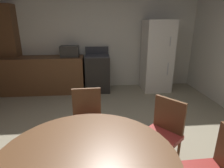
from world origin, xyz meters
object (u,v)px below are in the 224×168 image
at_px(oven_range, 98,73).
at_px(microwave, 70,51).
at_px(refrigerator, 157,56).
at_px(chair_north, 87,118).
at_px(chair_northeast, 163,131).

distance_m(oven_range, microwave, 0.87).
distance_m(refrigerator, chair_north, 2.91).
bearing_deg(oven_range, microwave, -179.69).
relative_size(refrigerator, chair_northeast, 2.02).
relative_size(refrigerator, microwave, 4.00).
bearing_deg(refrigerator, oven_range, 177.96).
distance_m(refrigerator, microwave, 2.18).
xyz_separation_m(oven_range, refrigerator, (1.51, -0.05, 0.41)).
relative_size(microwave, chair_northeast, 0.51).
bearing_deg(microwave, chair_north, -78.36).
distance_m(refrigerator, chair_northeast, 2.88).
distance_m(oven_range, chair_northeast, 2.88).
height_order(oven_range, chair_north, oven_range).
relative_size(oven_range, refrigerator, 0.62).
relative_size(chair_north, chair_northeast, 1.00).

